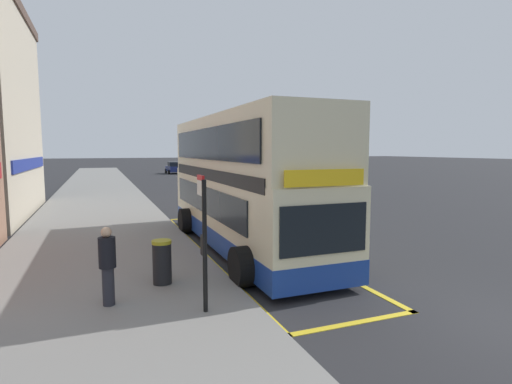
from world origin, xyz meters
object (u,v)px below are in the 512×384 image
double_decker_bus (242,187)px  pedestrian_waiting_near_sign (107,263)px  parked_car_grey_ahead (260,188)px  bus_stop_sign (204,232)px  litter_bin (162,262)px  parked_car_grey_distant (212,177)px  parked_car_white_kerbside (212,172)px  parked_car_navy_across (174,168)px

double_decker_bus → pedestrian_waiting_near_sign: bearing=-136.4°
double_decker_bus → parked_car_grey_ahead: bearing=65.3°
bus_stop_sign → litter_bin: 2.26m
parked_car_grey_distant → parked_car_grey_ahead: size_ratio=1.00×
parked_car_grey_distant → parked_car_white_kerbside: same height
double_decker_bus → parked_car_grey_distant: 23.84m
bus_stop_sign → parked_car_grey_ahead: bearing=64.6°
pedestrian_waiting_near_sign → litter_bin: (1.22, 0.95, -0.35)m
parked_car_navy_across → litter_bin: bearing=-99.4°
parked_car_navy_across → parked_car_grey_ahead: size_ratio=1.00×
double_decker_bus → parked_car_grey_ahead: size_ratio=2.53×
pedestrian_waiting_near_sign → litter_bin: size_ratio=1.55×
parked_car_white_kerbside → pedestrian_waiting_near_sign: bearing=-108.3°
double_decker_bus → litter_bin: 4.74m
double_decker_bus → bus_stop_sign: bearing=-117.0°
pedestrian_waiting_near_sign → double_decker_bus: bearing=43.6°
parked_car_navy_across → litter_bin: (-8.43, -46.31, -0.13)m
parked_car_grey_distant → parked_car_white_kerbside: size_ratio=1.00×
bus_stop_sign → pedestrian_waiting_near_sign: bearing=151.2°
pedestrian_waiting_near_sign → litter_bin: pedestrian_waiting_near_sign is taller
double_decker_bus → parked_car_navy_across: 43.41m
bus_stop_sign → parked_car_white_kerbside: (9.92, 35.95, -0.92)m
parked_car_navy_across → parked_car_grey_distant: same height
parked_car_white_kerbside → litter_bin: size_ratio=4.01×
parked_car_white_kerbside → litter_bin: (-10.47, -34.03, -0.13)m
parked_car_navy_across → pedestrian_waiting_near_sign: pedestrian_waiting_near_sign is taller
double_decker_bus → parked_car_grey_ahead: 12.53m
double_decker_bus → pedestrian_waiting_near_sign: size_ratio=6.53×
double_decker_bus → parked_car_grey_distant: (5.23, 23.23, -1.26)m
double_decker_bus → parked_car_white_kerbside: size_ratio=2.53×
parked_car_white_kerbside → litter_bin: parked_car_white_kerbside is taller
parked_car_white_kerbside → parked_car_grey_ahead: bearing=-96.0°
double_decker_bus → parked_car_white_kerbside: bearing=76.7°
parked_car_navy_across → parked_car_grey_ahead: 31.75m
parked_car_navy_across → parked_car_white_kerbside: size_ratio=1.00×
parked_car_navy_across → parked_car_white_kerbside: bearing=-79.6°
bus_stop_sign → pedestrian_waiting_near_sign: size_ratio=1.65×
pedestrian_waiting_near_sign → parked_car_white_kerbside: bearing=71.5°
bus_stop_sign → litter_bin: size_ratio=2.55×
parked_car_grey_distant → parked_car_white_kerbside: (2.06, 7.56, 0.00)m
bus_stop_sign → parked_car_grey_distant: size_ratio=0.64×
parked_car_navy_across → parked_car_grey_distant: (-0.03, -19.85, 0.00)m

